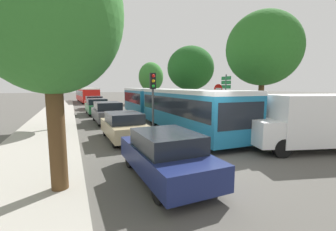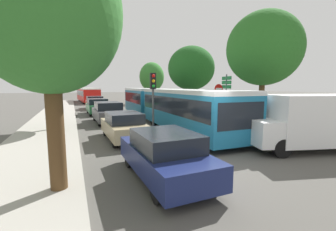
{
  "view_description": "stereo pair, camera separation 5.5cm",
  "coord_description": "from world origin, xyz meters",
  "px_view_note": "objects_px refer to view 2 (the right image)",
  "views": [
    {
      "loc": [
        -4.23,
        -6.39,
        2.65
      ],
      "look_at": [
        0.2,
        3.85,
        1.2
      ],
      "focal_mm": 24.0,
      "sensor_mm": 36.0,
      "label": 1
    },
    {
      "loc": [
        -4.18,
        -6.42,
        2.65
      ],
      "look_at": [
        0.2,
        3.85,
        1.2
      ],
      "focal_mm": 24.0,
      "sensor_mm": 36.0,
      "label": 2
    }
  ],
  "objects_px": {
    "articulated_bus": "(165,103)",
    "tree_right_far": "(151,78)",
    "queued_car_green": "(97,106)",
    "tree_left_near": "(48,13)",
    "tree_right_near": "(264,51)",
    "tree_right_mid": "(191,68)",
    "white_van": "(312,121)",
    "queued_car_navy": "(165,155)",
    "direction_sign_post": "(226,87)",
    "tree_left_mid": "(52,63)",
    "city_bus_rear": "(88,94)",
    "queued_car_graphite": "(108,112)",
    "no_entry_sign": "(218,97)",
    "queued_car_tan": "(124,126)",
    "queued_car_red": "(95,102)"
  },
  "relations": [
    {
      "from": "no_entry_sign",
      "to": "direction_sign_post",
      "type": "xyz_separation_m",
      "value": [
        1.62,
        1.23,
        0.69
      ]
    },
    {
      "from": "tree_right_near",
      "to": "tree_right_mid",
      "type": "bearing_deg",
      "value": 89.13
    },
    {
      "from": "articulated_bus",
      "to": "tree_left_near",
      "type": "height_order",
      "value": "tree_left_near"
    },
    {
      "from": "no_entry_sign",
      "to": "tree_right_mid",
      "type": "relative_size",
      "value": 0.4
    },
    {
      "from": "queued_car_navy",
      "to": "queued_car_tan",
      "type": "height_order",
      "value": "same"
    },
    {
      "from": "direction_sign_post",
      "to": "tree_right_mid",
      "type": "height_order",
      "value": "tree_right_mid"
    },
    {
      "from": "tree_right_near",
      "to": "queued_car_tan",
      "type": "bearing_deg",
      "value": -175.01
    },
    {
      "from": "articulated_bus",
      "to": "tree_right_far",
      "type": "distance_m",
      "value": 19.79
    },
    {
      "from": "queued_car_red",
      "to": "tree_left_mid",
      "type": "bearing_deg",
      "value": 164.12
    },
    {
      "from": "articulated_bus",
      "to": "direction_sign_post",
      "type": "distance_m",
      "value": 5.37
    },
    {
      "from": "city_bus_rear",
      "to": "queued_car_green",
      "type": "relative_size",
      "value": 2.57
    },
    {
      "from": "direction_sign_post",
      "to": "city_bus_rear",
      "type": "bearing_deg",
      "value": -62.33
    },
    {
      "from": "queued_car_tan",
      "to": "tree_left_mid",
      "type": "relative_size",
      "value": 0.66
    },
    {
      "from": "queued_car_navy",
      "to": "direction_sign_post",
      "type": "distance_m",
      "value": 12.92
    },
    {
      "from": "queued_car_navy",
      "to": "tree_right_mid",
      "type": "bearing_deg",
      "value": -32.13
    },
    {
      "from": "direction_sign_post",
      "to": "articulated_bus",
      "type": "bearing_deg",
      "value": 6.0
    },
    {
      "from": "queued_car_green",
      "to": "tree_left_near",
      "type": "distance_m",
      "value": 16.98
    },
    {
      "from": "queued_car_graphite",
      "to": "tree_right_near",
      "type": "xyz_separation_m",
      "value": [
        9.75,
        -4.97,
        4.29
      ]
    },
    {
      "from": "city_bus_rear",
      "to": "tree_right_far",
      "type": "distance_m",
      "value": 11.38
    },
    {
      "from": "white_van",
      "to": "tree_left_near",
      "type": "distance_m",
      "value": 10.01
    },
    {
      "from": "queued_car_tan",
      "to": "tree_left_near",
      "type": "height_order",
      "value": "tree_left_near"
    },
    {
      "from": "tree_right_near",
      "to": "tree_right_mid",
      "type": "xyz_separation_m",
      "value": [
        0.16,
        10.39,
        -0.43
      ]
    },
    {
      "from": "queued_car_navy",
      "to": "tree_right_near",
      "type": "height_order",
      "value": "tree_right_near"
    },
    {
      "from": "direction_sign_post",
      "to": "white_van",
      "type": "bearing_deg",
      "value": 83.3
    },
    {
      "from": "articulated_bus",
      "to": "white_van",
      "type": "xyz_separation_m",
      "value": [
        2.95,
        -8.91,
        -0.19
      ]
    },
    {
      "from": "city_bus_rear",
      "to": "direction_sign_post",
      "type": "distance_m",
      "value": 26.83
    },
    {
      "from": "queued_car_navy",
      "to": "tree_right_far",
      "type": "xyz_separation_m",
      "value": [
        9.21,
        28.08,
        3.32
      ]
    },
    {
      "from": "queued_car_navy",
      "to": "tree_left_mid",
      "type": "bearing_deg",
      "value": 19.16
    },
    {
      "from": "direction_sign_post",
      "to": "tree_left_near",
      "type": "bearing_deg",
      "value": 45.0
    },
    {
      "from": "city_bus_rear",
      "to": "queued_car_navy",
      "type": "height_order",
      "value": "city_bus_rear"
    },
    {
      "from": "no_entry_sign",
      "to": "queued_car_green",
      "type": "bearing_deg",
      "value": -138.92
    },
    {
      "from": "queued_car_red",
      "to": "white_van",
      "type": "bearing_deg",
      "value": -163.86
    },
    {
      "from": "no_entry_sign",
      "to": "tree_left_mid",
      "type": "relative_size",
      "value": 0.46
    },
    {
      "from": "white_van",
      "to": "queued_car_navy",
      "type": "bearing_deg",
      "value": 18.47
    },
    {
      "from": "queued_car_navy",
      "to": "direction_sign_post",
      "type": "xyz_separation_m",
      "value": [
        9.05,
        9.03,
        1.87
      ]
    },
    {
      "from": "no_entry_sign",
      "to": "tree_right_far",
      "type": "bearing_deg",
      "value": 174.96
    },
    {
      "from": "queued_car_graphite",
      "to": "tree_left_near",
      "type": "relative_size",
      "value": 0.71
    },
    {
      "from": "queued_car_tan",
      "to": "queued_car_green",
      "type": "distance_m",
      "value": 11.37
    },
    {
      "from": "queued_car_navy",
      "to": "tree_right_far",
      "type": "bearing_deg",
      "value": -19.2
    },
    {
      "from": "articulated_bus",
      "to": "queued_car_green",
      "type": "xyz_separation_m",
      "value": [
        -3.99,
        7.32,
        -0.67
      ]
    },
    {
      "from": "white_van",
      "to": "direction_sign_post",
      "type": "distance_m",
      "value": 9.12
    },
    {
      "from": "tree_left_near",
      "to": "queued_car_graphite",
      "type": "bearing_deg",
      "value": 75.66
    },
    {
      "from": "tree_left_mid",
      "to": "tree_right_far",
      "type": "relative_size",
      "value": 0.95
    },
    {
      "from": "queued_car_graphite",
      "to": "tree_right_far",
      "type": "relative_size",
      "value": 0.69
    },
    {
      "from": "articulated_bus",
      "to": "queued_car_red",
      "type": "xyz_separation_m",
      "value": [
        -3.75,
        12.77,
        -0.66
      ]
    },
    {
      "from": "city_bus_rear",
      "to": "queued_car_green",
      "type": "bearing_deg",
      "value": 175.68
    },
    {
      "from": "tree_right_near",
      "to": "tree_right_far",
      "type": "relative_size",
      "value": 1.2
    },
    {
      "from": "queued_car_navy",
      "to": "no_entry_sign",
      "type": "relative_size",
      "value": 1.42
    },
    {
      "from": "queued_car_tan",
      "to": "tree_right_mid",
      "type": "height_order",
      "value": "tree_right_mid"
    },
    {
      "from": "queued_car_green",
      "to": "tree_left_mid",
      "type": "height_order",
      "value": "tree_left_mid"
    }
  ]
}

